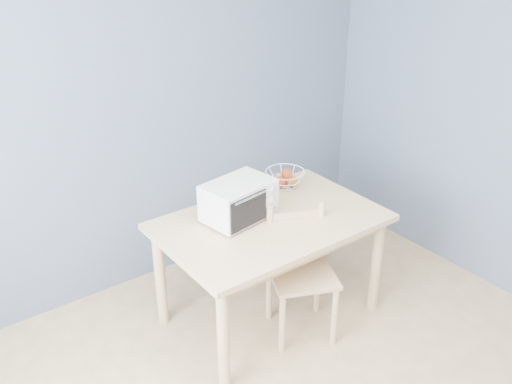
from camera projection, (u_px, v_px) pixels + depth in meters
room at (390, 261)px, 2.18m from camera, size 4.01×4.51×2.61m
dining_table at (271, 233)px, 3.65m from camera, size 1.40×0.90×0.75m
toaster_oven at (237, 201)px, 3.54m from camera, size 0.47×0.38×0.26m
fruit_basket at (285, 178)px, 3.98m from camera, size 0.36×0.36×0.14m
dining_chair at (300, 274)px, 3.64m from camera, size 0.52×0.52×0.85m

